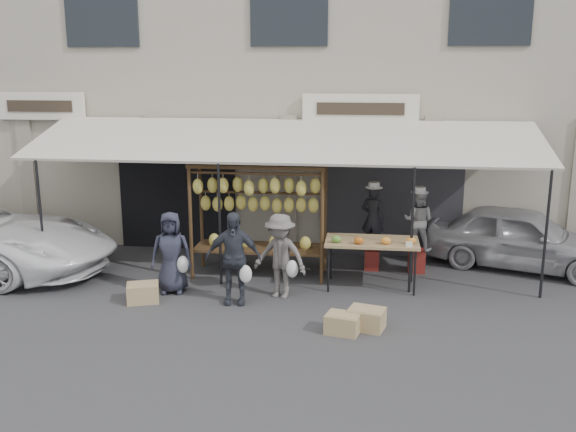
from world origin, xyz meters
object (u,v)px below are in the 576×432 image
(customer_mid, at_px, (233,258))
(customer_left, at_px, (171,253))
(crate_near_b, at_px, (366,319))
(customer_right, at_px, (280,256))
(crate_far, at_px, (143,293))
(produce_table, at_px, (372,243))
(crate_near_a, at_px, (343,324))
(sedan, at_px, (521,238))
(vendor_right, at_px, (418,220))
(banana_rack, at_px, (258,197))
(vendor_left, at_px, (373,218))

(customer_mid, bearing_deg, customer_left, 157.45)
(customer_mid, bearing_deg, crate_near_b, -25.13)
(customer_right, xyz_separation_m, crate_far, (-2.35, -0.53, -0.60))
(produce_table, height_order, crate_near_b, produce_table)
(customer_mid, distance_m, crate_near_a, 2.30)
(customer_right, relative_size, crate_near_a, 3.00)
(customer_mid, bearing_deg, customer_right, 21.61)
(customer_mid, bearing_deg, crate_far, -179.50)
(customer_mid, height_order, crate_far, customer_mid)
(sedan, bearing_deg, crate_near_a, 157.06)
(vendor_right, xyz_separation_m, crate_near_b, (-0.97, -2.97, -0.89))
(customer_left, height_order, customer_mid, customer_mid)
(banana_rack, xyz_separation_m, sedan, (5.17, 1.16, -0.94))
(crate_near_a, bearing_deg, customer_right, 129.31)
(vendor_left, xyz_separation_m, customer_right, (-1.62, -1.79, -0.30))
(customer_mid, bearing_deg, banana_rack, 78.00)
(customer_right, distance_m, crate_far, 2.48)
(customer_left, height_order, sedan, customer_left)
(produce_table, relative_size, customer_mid, 1.05)
(produce_table, distance_m, customer_right, 1.75)
(crate_far, bearing_deg, sedan, 22.02)
(customer_right, bearing_deg, customer_mid, -137.61)
(vendor_left, relative_size, crate_near_a, 2.59)
(crate_far, height_order, sedan, sedan)
(crate_near_a, relative_size, crate_near_b, 0.93)
(vendor_left, distance_m, customer_right, 2.44)
(customer_right, bearing_deg, crate_near_b, -22.71)
(produce_table, xyz_separation_m, sedan, (2.99, 1.58, -0.23))
(vendor_left, height_order, vendor_right, vendor_left)
(crate_far, distance_m, sedan, 7.51)
(customer_mid, xyz_separation_m, customer_right, (0.76, 0.38, -0.05))
(crate_near_a, bearing_deg, customer_left, 155.44)
(crate_near_b, bearing_deg, crate_near_a, -149.92)
(banana_rack, xyz_separation_m, vendor_left, (2.19, 0.67, -0.51))
(vendor_left, bearing_deg, crate_far, 49.70)
(crate_near_b, distance_m, sedan, 4.67)
(produce_table, xyz_separation_m, customer_right, (-1.60, -0.70, -0.10))
(produce_table, height_order, crate_near_a, produce_table)
(customer_right, relative_size, crate_far, 2.81)
(banana_rack, distance_m, crate_far, 2.81)
(crate_near_b, height_order, crate_far, crate_near_b)
(customer_mid, bearing_deg, crate_near_a, -33.52)
(vendor_right, xyz_separation_m, crate_near_a, (-1.33, -3.18, -0.90))
(banana_rack, distance_m, customer_mid, 1.69)
(crate_far, bearing_deg, customer_right, 12.71)
(vendor_right, relative_size, crate_far, 2.20)
(sedan, bearing_deg, customer_mid, 136.13)
(produce_table, bearing_deg, crate_far, -162.74)
(vendor_left, bearing_deg, customer_left, 45.72)
(customer_mid, distance_m, crate_near_b, 2.53)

